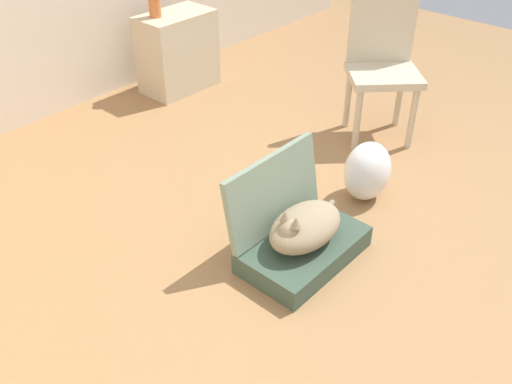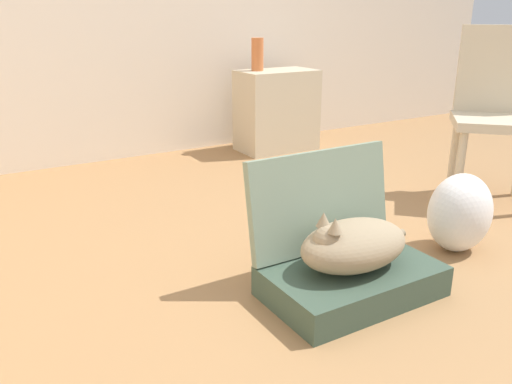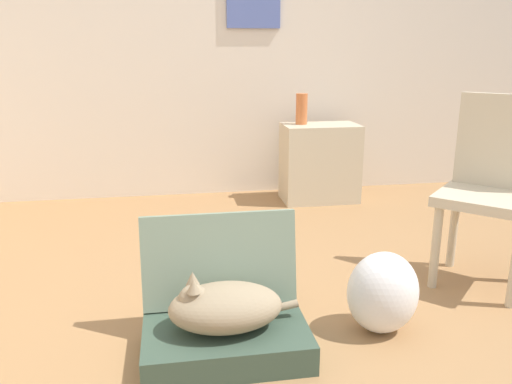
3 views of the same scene
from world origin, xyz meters
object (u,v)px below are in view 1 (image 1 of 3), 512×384
cat (304,227)px  suitcase_base (304,250)px  plastic_bag_white (367,171)px  chair (382,61)px  side_table (178,52)px  vase_tall (154,1)px

cat → suitcase_base: bearing=-2.5°
cat → plastic_bag_white: (0.68, 0.07, -0.03)m
cat → chair: 1.51m
side_table → chair: bearing=-74.9°
suitcase_base → cat: (-0.01, 0.00, 0.15)m
chair → suitcase_base: bearing=-116.6°
cat → vase_tall: 2.29m
vase_tall → suitcase_base: bearing=-111.7°
cat → plastic_bag_white: plastic_bag_white is taller
vase_tall → chair: chair is taller
suitcase_base → side_table: (0.97, 2.03, 0.24)m
cat → chair: bearing=18.3°
cat → vase_tall: bearing=68.1°
cat → chair: chair is taller
plastic_bag_white → vase_tall: vase_tall is taller
plastic_bag_white → cat: bearing=-174.1°
side_table → cat: bearing=-115.7°
suitcase_base → plastic_bag_white: 0.69m
cat → vase_tall: (0.83, 2.07, 0.51)m
cat → side_table: bearing=64.3°
cat → chair: size_ratio=0.54×
plastic_bag_white → side_table: bearing=81.3°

